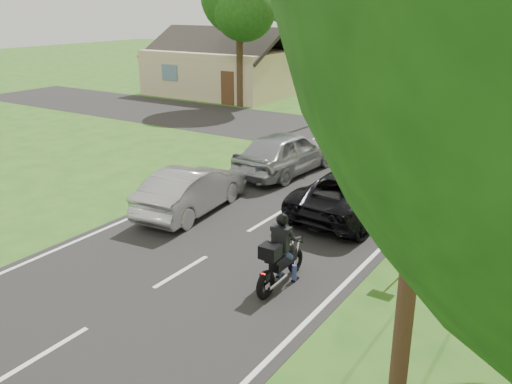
% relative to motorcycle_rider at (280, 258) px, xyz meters
% --- Properties ---
extents(ground, '(140.00, 140.00, 0.00)m').
position_rel_motorcycle_rider_xyz_m(ground, '(-2.41, -0.75, -0.72)').
color(ground, '#265618').
rests_on(ground, ground).
extents(road, '(8.00, 100.00, 0.01)m').
position_rel_motorcycle_rider_xyz_m(road, '(-2.41, 9.25, -0.71)').
color(road, black).
rests_on(road, ground).
extents(cross_road, '(60.00, 7.00, 0.01)m').
position_rel_motorcycle_rider_xyz_m(cross_road, '(-2.41, 15.25, -0.71)').
color(cross_road, black).
rests_on(cross_road, ground).
extents(motorcycle_rider, '(0.60, 2.12, 1.83)m').
position_rel_motorcycle_rider_xyz_m(motorcycle_rider, '(0.00, 0.00, 0.00)').
color(motorcycle_rider, black).
rests_on(motorcycle_rider, ground).
extents(dark_suv, '(2.85, 5.51, 1.48)m').
position_rel_motorcycle_rider_xyz_m(dark_suv, '(-0.35, 5.32, 0.04)').
color(dark_suv, black).
rests_on(dark_suv, road).
extents(silver_sedan, '(2.02, 4.63, 1.48)m').
position_rel_motorcycle_rider_xyz_m(silver_sedan, '(-4.84, 2.65, 0.03)').
color(silver_sedan, '#AAABAF').
rests_on(silver_sedan, road).
extents(silver_suv, '(2.40, 5.18, 1.72)m').
position_rel_motorcycle_rider_xyz_m(silver_suv, '(-4.41, 7.92, 0.15)').
color(silver_suv, '#9DA0A5').
rests_on(silver_suv, road).
extents(traffic_signal, '(6.38, 0.44, 6.00)m').
position_rel_motorcycle_rider_xyz_m(traffic_signal, '(0.93, 13.25, 3.42)').
color(traffic_signal, black).
rests_on(traffic_signal, ground).
extents(signal_pole_far, '(0.20, 0.20, 6.00)m').
position_rel_motorcycle_rider_xyz_m(signal_pole_far, '(-7.61, 17.25, 2.28)').
color(signal_pole_far, black).
rests_on(signal_pole_far, ground).
extents(utility_pole_near, '(1.60, 0.28, 10.00)m').
position_rel_motorcycle_rider_xyz_m(utility_pole_near, '(3.79, -2.75, 4.36)').
color(utility_pole_near, '#4F3324').
rests_on(utility_pole_near, ground).
extents(sign_white, '(0.55, 0.07, 2.12)m').
position_rel_motorcycle_rider_xyz_m(sign_white, '(2.29, 2.23, 0.88)').
color(sign_white, slate).
rests_on(sign_white, ground).
extents(sign_green, '(0.55, 0.07, 2.12)m').
position_rel_motorcycle_rider_xyz_m(sign_green, '(2.49, 10.23, 0.88)').
color(sign_green, slate).
rests_on(sign_green, ground).
extents(tree_left_near, '(5.12, 4.96, 9.22)m').
position_rel_motorcycle_rider_xyz_m(tree_left_near, '(-14.14, 19.03, 5.82)').
color(tree_left_near, '#332316').
rests_on(tree_left_near, ground).
extents(house, '(10.20, 8.00, 4.84)m').
position_rel_motorcycle_rider_xyz_m(house, '(-18.41, 23.25, 1.05)').
color(house, tan).
rests_on(house, ground).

